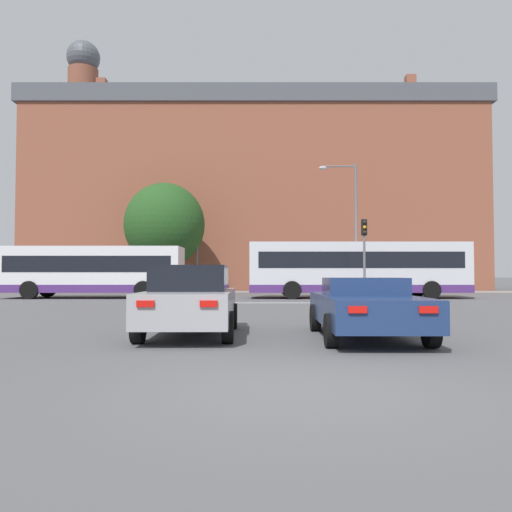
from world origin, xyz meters
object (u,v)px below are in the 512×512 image
Objects in this scene: car_roadster_right at (364,307)px; traffic_light_near_right at (363,246)px; street_lamp_junction at (349,216)px; bus_crossing_trailing at (92,271)px; traffic_light_far_right at (330,259)px; car_saloon_left at (190,300)px; traffic_light_far_left at (196,252)px; bus_crossing_lead at (356,268)px; pedestrian_waiting at (132,280)px.

traffic_light_near_right reaches higher than car_roadster_right.
car_roadster_right is at bearing -99.80° from street_lamp_junction.
traffic_light_far_right reaches higher than bus_crossing_trailing.
car_saloon_left is 0.95× the size of traffic_light_far_left.
bus_crossing_lead is at bearing -90.21° from bus_crossing_trailing.
traffic_light_far_left is 2.78× the size of pedestrian_waiting.
bus_crossing_lead is 2.71× the size of traffic_light_far_left.
bus_crossing_trailing is at bearing -148.82° from traffic_light_far_right.
traffic_light_far_left is 1.22× the size of traffic_light_far_right.
bus_crossing_lead is 3.00× the size of traffic_light_near_right.
bus_crossing_lead is 1.22× the size of bus_crossing_trailing.
bus_crossing_trailing is (-15.11, 0.06, -0.13)m from bus_crossing_lead.
traffic_light_far_left is 5.40m from pedestrian_waiting.
bus_crossing_lead reaches higher than car_saloon_left.
bus_crossing_lead is at bearing 66.68° from car_saloon_left.
car_roadster_right is 1.09× the size of traffic_light_near_right.
traffic_light_near_right is 5.52m from street_lamp_junction.
traffic_light_far_right is at bearing 0.74° from bus_crossing_lead.
car_roadster_right is 18.21m from bus_crossing_lead.
street_lamp_junction is 17.64m from pedestrian_waiting.
pedestrian_waiting is (-4.94, 0.63, -2.08)m from traffic_light_far_left.
street_lamp_junction is at bearing -37.38° from traffic_light_far_left.
traffic_light_near_right is (14.72, -3.82, 1.19)m from bus_crossing_trailing.
car_roadster_right is at bearing -75.85° from traffic_light_far_left.
car_saloon_left is 1.16× the size of traffic_light_far_right.
bus_crossing_lead is 15.11m from bus_crossing_trailing.
traffic_light_near_right reaches higher than car_saloon_left.
street_lamp_junction reaches higher than traffic_light_near_right.
street_lamp_junction is at bearing -90.12° from traffic_light_far_right.
bus_crossing_trailing is 10.33m from traffic_light_far_left.
street_lamp_junction is at bearing -85.13° from bus_crossing_trailing.
car_saloon_left is at bearing -116.77° from traffic_light_near_right.
bus_crossing_trailing reaches higher than car_roadster_right.
car_saloon_left is 20.40m from street_lamp_junction.
traffic_light_far_right is 0.46× the size of street_lamp_junction.
street_lamp_junction is (14.97, 1.28, 3.29)m from bus_crossing_trailing.
pedestrian_waiting is at bearing 113.68° from car_roadster_right.
street_lamp_junction is at bearing 34.45° from pedestrian_waiting.
traffic_light_far_left is at bearing 127.52° from traffic_light_near_right.
car_saloon_left is 0.43× the size of bus_crossing_trailing.
pedestrian_waiting is (-7.93, 27.03, 0.16)m from car_saloon_left.
traffic_light_far_left is (-6.78, 26.90, 2.36)m from car_roadster_right.
bus_crossing_lead is 3.30× the size of traffic_light_far_right.
bus_crossing_lead is at bearing 84.08° from traffic_light_near_right.
bus_crossing_trailing is 1.26× the size of street_lamp_junction.
bus_crossing_trailing is 15.25m from traffic_light_near_right.
car_saloon_left is 0.97× the size of car_roadster_right.
bus_crossing_trailing reaches higher than car_saloon_left.
car_saloon_left is 0.54× the size of street_lamp_junction.
bus_crossing_trailing is 2.71× the size of traffic_light_far_right.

